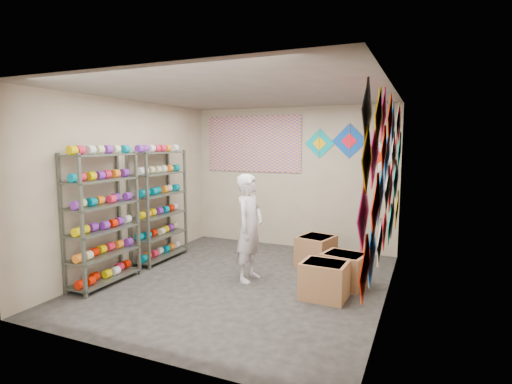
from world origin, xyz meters
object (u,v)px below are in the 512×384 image
at_px(shelf_rack_front, 102,219).
at_px(shopkeeper, 249,228).
at_px(carton_a, 324,280).
at_px(carton_b, 344,270).
at_px(shelf_rack_back, 159,206).
at_px(carton_c, 316,251).

xyz_separation_m(shelf_rack_front, shopkeeper, (1.85, 0.98, -0.16)).
height_order(carton_a, carton_b, carton_a).
xyz_separation_m(shelf_rack_back, shopkeeper, (1.85, -0.32, -0.16)).
height_order(shelf_rack_front, shelf_rack_back, same).
relative_size(shopkeeper, carton_a, 2.72).
height_order(shopkeeper, carton_a, shopkeeper).
bearing_deg(shelf_rack_front, shopkeeper, 28.01).
bearing_deg(shelf_rack_back, shopkeeper, -9.74).
relative_size(shelf_rack_back, carton_c, 3.34).
bearing_deg(shelf_rack_front, carton_b, 21.90).
xyz_separation_m(shelf_rack_back, carton_b, (3.19, -0.02, -0.71)).
bearing_deg(carton_c, shelf_rack_back, -149.98).
distance_m(shopkeeper, carton_c, 1.40).
height_order(shelf_rack_front, carton_a, shelf_rack_front).
distance_m(shelf_rack_front, carton_c, 3.36).
distance_m(shelf_rack_back, carton_c, 2.77).
xyz_separation_m(carton_b, carton_c, (-0.61, 0.76, 0.01)).
relative_size(shelf_rack_front, shopkeeper, 1.20).
distance_m(carton_a, carton_b, 0.57).
bearing_deg(carton_c, shelf_rack_front, -127.66).
xyz_separation_m(shelf_rack_front, carton_c, (2.58, 2.04, -0.70)).
distance_m(shelf_rack_front, shopkeeper, 2.10).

